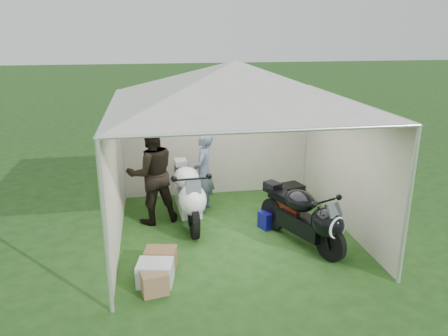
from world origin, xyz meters
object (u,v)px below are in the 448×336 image
(motorcycle_white, at_px, (188,193))
(crate_1, at_px, (154,281))
(canopy_tent, at_px, (235,87))
(motorcycle_black, at_px, (306,216))
(crate_2, at_px, (148,265))
(person_dark_jacket, at_px, (152,173))
(crate_3, at_px, (161,258))
(equipment_box, at_px, (290,196))
(paddock_stand, at_px, (271,219))
(crate_0, at_px, (155,273))
(person_blue_jacket, at_px, (204,172))

(motorcycle_white, distance_m, crate_1, 2.31)
(canopy_tent, height_order, motorcycle_black, canopy_tent)
(crate_2, bearing_deg, canopy_tent, 35.68)
(motorcycle_white, height_order, crate_2, motorcycle_white)
(motorcycle_white, bearing_deg, crate_2, -118.82)
(crate_1, bearing_deg, motorcycle_black, 20.38)
(motorcycle_black, height_order, person_dark_jacket, person_dark_jacket)
(canopy_tent, bearing_deg, crate_1, -130.98)
(crate_2, bearing_deg, crate_3, 16.73)
(crate_1, bearing_deg, crate_3, 79.93)
(canopy_tent, xyz_separation_m, equipment_box, (1.32, 0.90, -2.33))
(crate_2, height_order, crate_3, crate_3)
(paddock_stand, distance_m, crate_0, 2.62)
(person_dark_jacket, xyz_separation_m, crate_1, (-0.03, -2.35, -0.79))
(motorcycle_black, relative_size, crate_2, 6.93)
(equipment_box, height_order, crate_1, equipment_box)
(motorcycle_white, distance_m, person_dark_jacket, 0.76)
(person_dark_jacket, xyz_separation_m, crate_3, (0.08, -1.72, -0.80))
(crate_1, bearing_deg, person_dark_jacket, 89.16)
(motorcycle_black, xyz_separation_m, crate_3, (-2.39, -0.30, -0.38))
(person_dark_jacket, bearing_deg, paddock_stand, 149.74)
(person_dark_jacket, distance_m, crate_1, 2.48)
(canopy_tent, distance_m, equipment_box, 2.83)
(paddock_stand, distance_m, person_dark_jacket, 2.33)
(motorcycle_white, height_order, crate_0, motorcycle_white)
(person_dark_jacket, height_order, crate_1, person_dark_jacket)
(motorcycle_white, distance_m, crate_0, 2.11)
(equipment_box, distance_m, crate_1, 3.78)
(paddock_stand, distance_m, crate_2, 2.52)
(person_blue_jacket, relative_size, crate_1, 4.54)
(paddock_stand, distance_m, person_blue_jacket, 1.60)
(motorcycle_white, relative_size, crate_0, 4.34)
(motorcycle_black, bearing_deg, canopy_tent, 120.91)
(canopy_tent, distance_m, person_dark_jacket, 2.26)
(person_blue_jacket, distance_m, crate_1, 2.97)
(motorcycle_black, relative_size, person_blue_jacket, 1.14)
(paddock_stand, xyz_separation_m, crate_2, (-2.23, -1.17, -0.06))
(crate_0, bearing_deg, motorcycle_black, 16.18)
(crate_2, distance_m, crate_3, 0.21)
(equipment_box, bearing_deg, crate_1, -137.17)
(crate_3, bearing_deg, crate_0, -102.20)
(motorcycle_white, bearing_deg, crate_3, -113.50)
(person_blue_jacket, bearing_deg, paddock_stand, 70.46)
(person_blue_jacket, bearing_deg, crate_2, -5.88)
(paddock_stand, relative_size, crate_1, 1.17)
(equipment_box, bearing_deg, person_blue_jacket, 175.29)
(motorcycle_black, distance_m, paddock_stand, 0.97)
(motorcycle_black, bearing_deg, crate_2, 164.36)
(crate_2, bearing_deg, equipment_box, 35.01)
(canopy_tent, xyz_separation_m, person_blue_jacket, (-0.41, 1.04, -1.77))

